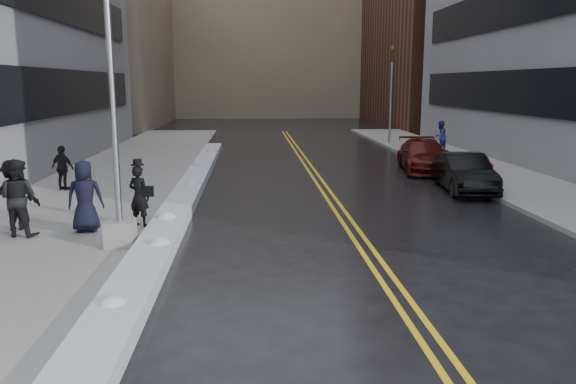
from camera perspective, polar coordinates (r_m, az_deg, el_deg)
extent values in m
plane|color=black|center=(11.60, -2.50, -8.68)|extent=(160.00, 160.00, 0.00)
cube|color=gray|center=(21.97, -18.28, 0.42)|extent=(5.50, 50.00, 0.15)
cube|color=gray|center=(23.59, 21.97, 0.87)|extent=(4.00, 50.00, 0.15)
cube|color=gold|center=(21.43, 3.18, 0.51)|extent=(0.12, 50.00, 0.01)
cube|color=gold|center=(21.47, 3.98, 0.52)|extent=(0.12, 50.00, 0.01)
cube|color=silver|center=(19.41, -10.29, -0.26)|extent=(0.90, 30.00, 0.34)
cube|color=gray|center=(57.23, -19.98, 15.49)|extent=(14.00, 22.00, 18.00)
cube|color=gray|center=(71.30, -2.04, 16.72)|extent=(36.00, 16.00, 22.00)
cube|color=gray|center=(13.72, -16.66, -4.04)|extent=(0.65, 0.65, 0.60)
cylinder|color=gray|center=(13.28, -17.58, 12.00)|extent=(0.14, 0.14, 7.00)
cylinder|color=maroon|center=(23.12, 19.80, 1.77)|extent=(0.24, 0.24, 0.60)
sphere|color=maroon|center=(23.07, 19.85, 2.50)|extent=(0.26, 0.26, 0.26)
cylinder|color=maroon|center=(23.11, 19.81, 1.89)|extent=(0.25, 0.10, 0.10)
cylinder|color=gray|center=(36.01, 10.38, 8.84)|extent=(0.14, 0.14, 5.00)
imported|color=#594C0C|center=(36.03, 10.55, 13.61)|extent=(0.16, 0.20, 1.00)
imported|color=black|center=(15.35, -14.89, -0.38)|extent=(0.71, 0.61, 1.64)
imported|color=black|center=(15.38, -25.73, -0.54)|extent=(1.08, 0.92, 1.93)
imported|color=black|center=(15.18, -19.93, -0.42)|extent=(0.95, 0.68, 1.83)
imported|color=black|center=(21.47, -21.91, 2.29)|extent=(1.01, 0.74, 1.59)
imported|color=black|center=(16.11, -26.05, -0.28)|extent=(1.30, 0.91, 1.83)
imported|color=navy|center=(32.39, 15.20, 5.50)|extent=(1.05, 1.04, 1.71)
imported|color=black|center=(21.38, 17.46, 1.88)|extent=(1.88, 4.35, 1.39)
imported|color=#420B0A|center=(25.90, 13.63, 3.61)|extent=(2.61, 5.07, 1.41)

